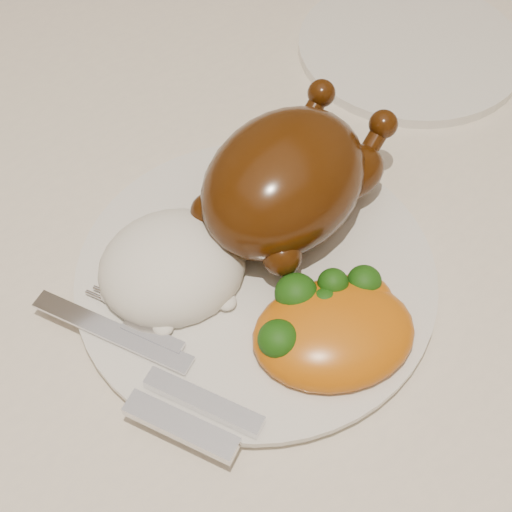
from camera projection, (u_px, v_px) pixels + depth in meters
dining_table at (121, 361)px, 0.64m from camera, size 1.60×0.90×0.76m
tablecloth at (107, 318)px, 0.58m from camera, size 1.73×1.03×0.18m
dinner_plate at (256, 276)px, 0.56m from camera, size 0.28×0.28×0.01m
side_plate at (410, 47)px, 0.73m from camera, size 0.24×0.24×0.01m
roast_chicken at (288, 179)px, 0.55m from camera, size 0.20×0.15×0.10m
rice_mound at (173, 267)px, 0.54m from camera, size 0.13×0.12×0.06m
mac_and_cheese at (335, 326)px, 0.51m from camera, size 0.15×0.13×0.04m
cutlery at (169, 384)px, 0.49m from camera, size 0.09×0.19×0.01m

